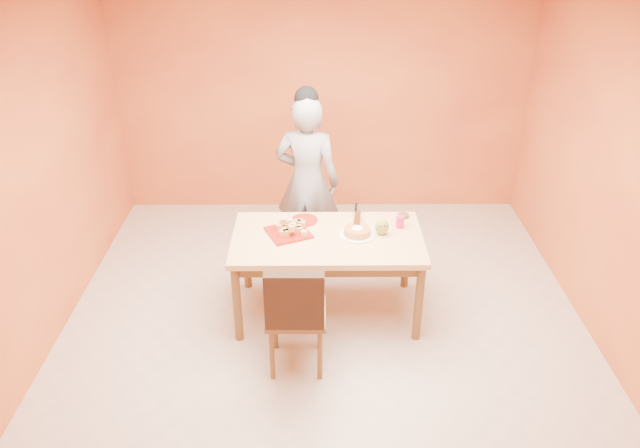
{
  "coord_description": "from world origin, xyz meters",
  "views": [
    {
      "loc": [
        -0.07,
        -4.15,
        3.34
      ],
      "look_at": [
        -0.04,
        0.3,
        0.93
      ],
      "focal_mm": 35.0,
      "sensor_mm": 36.0,
      "label": 1
    }
  ],
  "objects_px": {
    "person": "(307,182)",
    "checker_tin": "(403,216)",
    "red_dinner_plate": "(304,220)",
    "magenta_glass": "(400,222)",
    "dining_table": "(327,246)",
    "dining_chair": "(296,312)",
    "pastry_platter": "(288,233)",
    "sponge_cake": "(357,231)",
    "egg_ornament": "(382,227)"
  },
  "relations": [
    {
      "from": "person",
      "to": "egg_ornament",
      "type": "distance_m",
      "value": 1.07
    },
    {
      "from": "pastry_platter",
      "to": "dining_table",
      "type": "bearing_deg",
      "value": -9.67
    },
    {
      "from": "pastry_platter",
      "to": "sponge_cake",
      "type": "height_order",
      "value": "sponge_cake"
    },
    {
      "from": "dining_chair",
      "to": "red_dinner_plate",
      "type": "distance_m",
      "value": 1.03
    },
    {
      "from": "pastry_platter",
      "to": "egg_ornament",
      "type": "distance_m",
      "value": 0.79
    },
    {
      "from": "pastry_platter",
      "to": "sponge_cake",
      "type": "bearing_deg",
      "value": -2.99
    },
    {
      "from": "person",
      "to": "checker_tin",
      "type": "distance_m",
      "value": 1.02
    },
    {
      "from": "red_dinner_plate",
      "to": "egg_ornament",
      "type": "bearing_deg",
      "value": -20.72
    },
    {
      "from": "egg_ornament",
      "to": "checker_tin",
      "type": "height_order",
      "value": "egg_ornament"
    },
    {
      "from": "sponge_cake",
      "to": "egg_ornament",
      "type": "height_order",
      "value": "egg_ornament"
    },
    {
      "from": "dining_chair",
      "to": "egg_ornament",
      "type": "bearing_deg",
      "value": 47.24
    },
    {
      "from": "dining_table",
      "to": "checker_tin",
      "type": "distance_m",
      "value": 0.77
    },
    {
      "from": "dining_table",
      "to": "red_dinner_plate",
      "type": "distance_m",
      "value": 0.36
    },
    {
      "from": "sponge_cake",
      "to": "dining_table",
      "type": "bearing_deg",
      "value": -174.13
    },
    {
      "from": "dining_chair",
      "to": "checker_tin",
      "type": "height_order",
      "value": "dining_chair"
    },
    {
      "from": "pastry_platter",
      "to": "red_dinner_plate",
      "type": "xyz_separation_m",
      "value": [
        0.13,
        0.23,
        -0.0
      ]
    },
    {
      "from": "dining_chair",
      "to": "person",
      "type": "bearing_deg",
      "value": 88.05
    },
    {
      "from": "dining_table",
      "to": "red_dinner_plate",
      "type": "bearing_deg",
      "value": 124.5
    },
    {
      "from": "dining_chair",
      "to": "pastry_platter",
      "type": "bearing_deg",
      "value": 96.58
    },
    {
      "from": "pastry_platter",
      "to": "red_dinner_plate",
      "type": "distance_m",
      "value": 0.27
    },
    {
      "from": "dining_chair",
      "to": "checker_tin",
      "type": "xyz_separation_m",
      "value": [
        0.93,
        1.06,
        0.27
      ]
    },
    {
      "from": "pastry_platter",
      "to": "egg_ornament",
      "type": "height_order",
      "value": "egg_ornament"
    },
    {
      "from": "person",
      "to": "egg_ornament",
      "type": "relative_size",
      "value": 11.96
    },
    {
      "from": "pastry_platter",
      "to": "sponge_cake",
      "type": "distance_m",
      "value": 0.58
    },
    {
      "from": "red_dinner_plate",
      "to": "magenta_glass",
      "type": "relative_size",
      "value": 2.27
    },
    {
      "from": "sponge_cake",
      "to": "magenta_glass",
      "type": "bearing_deg",
      "value": 20.14
    },
    {
      "from": "dining_chair",
      "to": "sponge_cake",
      "type": "relative_size",
      "value": 4.35
    },
    {
      "from": "person",
      "to": "checker_tin",
      "type": "xyz_separation_m",
      "value": [
        0.86,
        -0.54,
        -0.08
      ]
    },
    {
      "from": "person",
      "to": "dining_table",
      "type": "bearing_deg",
      "value": 112.61
    },
    {
      "from": "dining_chair",
      "to": "egg_ornament",
      "type": "relative_size",
      "value": 6.88
    },
    {
      "from": "magenta_glass",
      "to": "person",
      "type": "bearing_deg",
      "value": 137.73
    },
    {
      "from": "dining_chair",
      "to": "dining_table",
      "type": "bearing_deg",
      "value": 71.31
    },
    {
      "from": "dining_table",
      "to": "magenta_glass",
      "type": "height_order",
      "value": "magenta_glass"
    },
    {
      "from": "red_dinner_plate",
      "to": "magenta_glass",
      "type": "xyz_separation_m",
      "value": [
        0.82,
        -0.12,
        0.04
      ]
    },
    {
      "from": "person",
      "to": "sponge_cake",
      "type": "distance_m",
      "value": 0.97
    },
    {
      "from": "dining_chair",
      "to": "person",
      "type": "relative_size",
      "value": 0.57
    },
    {
      "from": "sponge_cake",
      "to": "egg_ornament",
      "type": "relative_size",
      "value": 1.58
    },
    {
      "from": "dining_chair",
      "to": "magenta_glass",
      "type": "relative_size",
      "value": 9.58
    },
    {
      "from": "red_dinner_plate",
      "to": "egg_ornament",
      "type": "xyz_separation_m",
      "value": [
        0.66,
        -0.25,
        0.06
      ]
    },
    {
      "from": "checker_tin",
      "to": "red_dinner_plate",
      "type": "bearing_deg",
      "value": -175.89
    },
    {
      "from": "checker_tin",
      "to": "dining_table",
      "type": "bearing_deg",
      "value": -152.76
    },
    {
      "from": "dining_chair",
      "to": "checker_tin",
      "type": "distance_m",
      "value": 1.43
    },
    {
      "from": "checker_tin",
      "to": "sponge_cake",
      "type": "bearing_deg",
      "value": -142.95
    },
    {
      "from": "dining_table",
      "to": "sponge_cake",
      "type": "relative_size",
      "value": 7.1
    },
    {
      "from": "checker_tin",
      "to": "magenta_glass",
      "type": "bearing_deg",
      "value": -106.41
    },
    {
      "from": "checker_tin",
      "to": "egg_ornament",
      "type": "bearing_deg",
      "value": -125.39
    },
    {
      "from": "pastry_platter",
      "to": "egg_ornament",
      "type": "bearing_deg",
      "value": -1.26
    },
    {
      "from": "sponge_cake",
      "to": "egg_ornament",
      "type": "xyz_separation_m",
      "value": [
        0.21,
        0.01,
        0.03
      ]
    },
    {
      "from": "dining_chair",
      "to": "sponge_cake",
      "type": "xyz_separation_m",
      "value": [
        0.5,
        0.74,
        0.29
      ]
    },
    {
      "from": "egg_ornament",
      "to": "checker_tin",
      "type": "bearing_deg",
      "value": 70.68
    }
  ]
}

